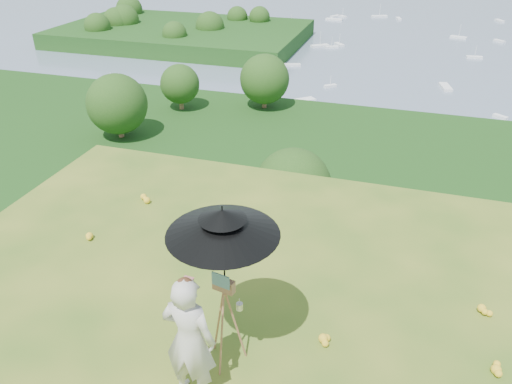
% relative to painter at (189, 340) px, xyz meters
% --- Properties ---
extents(forest_slope, '(140.00, 56.00, 22.00)m').
position_rel_painter_xyz_m(forest_slope, '(1.87, 33.90, -29.86)').
color(forest_slope, '#11340E').
rests_on(forest_slope, bay_water).
extents(shoreline_tier, '(170.00, 28.00, 8.00)m').
position_rel_painter_xyz_m(shoreline_tier, '(1.87, 73.90, -36.86)').
color(shoreline_tier, '#706459').
rests_on(shoreline_tier, bay_water).
extents(bay_water, '(700.00, 700.00, 0.00)m').
position_rel_painter_xyz_m(bay_water, '(1.87, 238.90, -34.86)').
color(bay_water, slate).
rests_on(bay_water, ground).
extents(peninsula, '(90.00, 60.00, 12.00)m').
position_rel_painter_xyz_m(peninsula, '(-73.13, 153.90, -29.86)').
color(peninsula, '#11340E').
rests_on(peninsula, bay_water).
extents(slope_trees, '(110.00, 50.00, 6.00)m').
position_rel_painter_xyz_m(slope_trees, '(1.87, 33.90, -15.86)').
color(slope_trees, '#1A4314').
rests_on(slope_trees, forest_slope).
extents(harbor_town, '(110.00, 22.00, 5.00)m').
position_rel_painter_xyz_m(harbor_town, '(1.87, 73.90, -30.36)').
color(harbor_town, beige).
rests_on(harbor_town, shoreline_tier).
extents(moored_boats, '(140.00, 140.00, 0.70)m').
position_rel_painter_xyz_m(moored_boats, '(-10.63, 159.90, -34.51)').
color(moored_boats, white).
rests_on(moored_boats, bay_water).
extents(painter, '(0.64, 0.43, 1.71)m').
position_rel_painter_xyz_m(painter, '(0.00, 0.00, 0.00)').
color(painter, beige).
rests_on(painter, ground).
extents(field_easel, '(0.63, 0.63, 1.41)m').
position_rel_painter_xyz_m(field_easel, '(0.20, 0.58, -0.15)').
color(field_easel, '#945D3E').
rests_on(field_easel, ground).
extents(sun_umbrella, '(1.50, 1.50, 1.10)m').
position_rel_painter_xyz_m(sun_umbrella, '(0.21, 0.61, 0.86)').
color(sun_umbrella, black).
rests_on(sun_umbrella, field_easel).
extents(painter_cap, '(0.20, 0.23, 0.10)m').
position_rel_painter_xyz_m(painter_cap, '(0.00, 0.00, 0.81)').
color(painter_cap, '#C8716D').
rests_on(painter_cap, painter).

